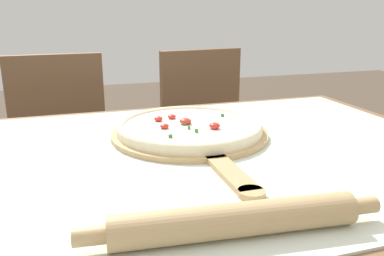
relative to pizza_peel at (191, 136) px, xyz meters
name	(u,v)px	position (x,y,z in m)	size (l,w,h in m)	color
dining_table	(205,195)	(0.00, -0.11, -0.11)	(1.29, 0.95, 0.74)	brown
towel_cloth	(206,153)	(0.00, -0.11, -0.01)	(1.21, 0.87, 0.00)	silver
pizza_peel	(191,136)	(0.00, 0.00, 0.00)	(0.40, 0.59, 0.01)	tan
pizza	(188,127)	(0.00, 0.02, 0.02)	(0.37, 0.37, 0.03)	beige
rolling_pin	(235,220)	(-0.07, -0.46, 0.02)	(0.46, 0.08, 0.05)	tan
chair_left	(61,151)	(-0.33, 0.68, -0.24)	(0.41, 0.41, 0.89)	brown
chair_right	(209,136)	(0.30, 0.68, -0.24)	(0.44, 0.44, 0.89)	brown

